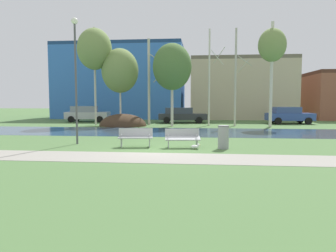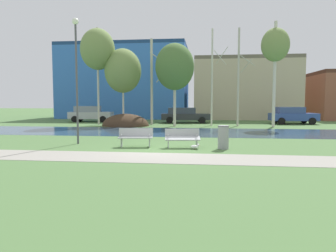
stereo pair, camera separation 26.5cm
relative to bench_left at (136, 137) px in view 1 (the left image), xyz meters
name	(u,v)px [view 1 (the left image)]	position (x,y,z in m)	size (l,w,h in m)	color
ground_plane	(175,130)	(1.11, 9.10, -0.47)	(120.00, 120.00, 0.00)	#4C703D
paved_path_strip	(150,158)	(1.11, -2.73, -0.47)	(60.00, 2.22, 0.01)	gray
river_band	(173,132)	(1.11, 7.31, -0.47)	(80.00, 6.33, 0.01)	#2D475B
soil_mound	(123,126)	(-3.58, 12.01, -0.47)	(4.05, 3.29, 2.09)	#423021
bench_left	(136,137)	(0.00, 0.00, 0.00)	(1.66, 0.77, 0.87)	#9EA0A3
bench_right	(182,137)	(2.20, 0.00, 0.00)	(1.66, 0.77, 0.87)	#9EA0A3
trash_bin	(223,137)	(4.06, -0.16, 0.07)	(0.51, 0.51, 1.06)	gray
seagull	(195,146)	(2.81, -0.48, -0.34)	(0.43, 0.16, 0.26)	white
streetlamp	(75,62)	(-3.12, 0.71, 3.58)	(0.32, 0.32, 6.21)	#4C4C51
birch_far_left	(94,49)	(-6.33, 13.10, 6.22)	(3.03, 3.03, 8.60)	beige
birch_left	(120,71)	(-4.17, 13.56, 4.36)	(3.28, 3.28, 6.81)	beige
birch_center_left	(149,81)	(-1.55, 13.68, 3.40)	(1.32, 2.17, 7.63)	#BCB7A8
birch_center	(172,67)	(0.63, 12.27, 4.51)	(3.26, 3.26, 6.96)	beige
birch_center_right	(210,76)	(3.80, 13.34, 3.78)	(1.41, 2.51, 8.30)	beige
birch_right	(236,77)	(6.01, 13.15, 3.72)	(1.47, 2.46, 8.26)	#BCB7A8
birch_far_right	(272,46)	(8.81, 12.49, 6.12)	(2.26, 2.26, 8.57)	beige
parked_van_nearest_silver	(87,114)	(-8.49, 16.73, 0.36)	(4.45, 2.43, 1.61)	#B2B5BC
parked_sedan_second_dark	(181,115)	(1.19, 16.28, 0.31)	(4.80, 2.30, 1.49)	#282B30
parked_hatch_third_blue	(289,115)	(11.24, 16.10, 0.35)	(4.33, 2.38, 1.58)	#2D4793
building_blue_store	(122,82)	(-6.93, 25.37, 4.05)	(15.50, 8.28, 9.04)	#3870C6
building_beige_block	(240,89)	(7.83, 25.24, 3.09)	(11.79, 8.77, 7.12)	#BCAD8E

